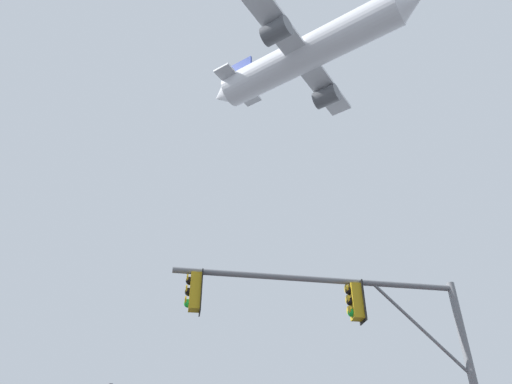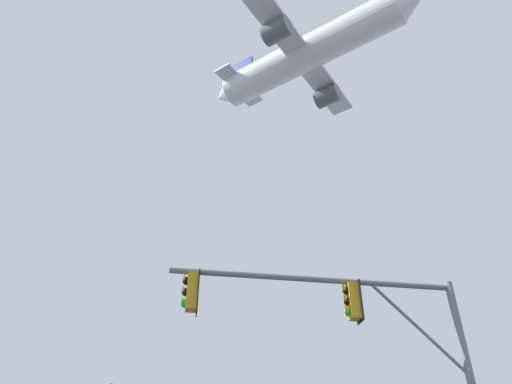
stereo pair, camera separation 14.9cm
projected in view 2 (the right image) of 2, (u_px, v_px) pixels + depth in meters
signal_pole_near at (365, 340)px, 11.39m from camera, size 7.33×0.92×6.68m
airplane at (308, 54)px, 55.25m from camera, size 23.39×19.56×7.41m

